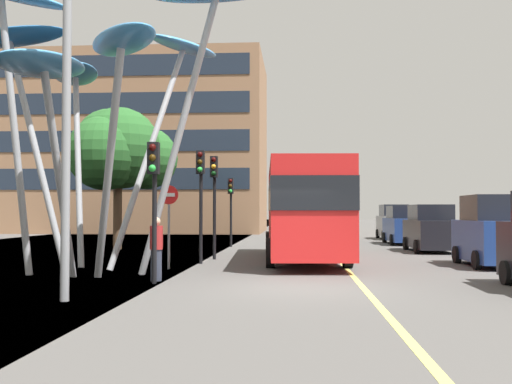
% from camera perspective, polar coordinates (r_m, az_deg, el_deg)
% --- Properties ---
extents(ground, '(120.00, 240.00, 0.10)m').
position_cam_1_polar(ground, '(14.68, 1.41, -9.13)').
color(ground, '#54514F').
extents(red_bus, '(3.14, 11.05, 3.70)m').
position_cam_1_polar(red_bus, '(22.73, 4.42, -1.29)').
color(red_bus, red).
rests_on(red_bus, ground).
extents(leaf_sculpture, '(11.31, 10.94, 8.60)m').
position_cam_1_polar(leaf_sculpture, '(18.94, -14.10, 12.51)').
color(leaf_sculpture, '#9EA0A5').
rests_on(leaf_sculpture, ground).
extents(traffic_light_kerb_near, '(0.28, 0.42, 3.55)m').
position_cam_1_polar(traffic_light_kerb_near, '(15.53, -9.53, 1.00)').
color(traffic_light_kerb_near, black).
rests_on(traffic_light_kerb_near, ground).
extents(traffic_light_kerb_far, '(0.28, 0.42, 3.92)m').
position_cam_1_polar(traffic_light_kerb_far, '(21.21, -5.20, 0.92)').
color(traffic_light_kerb_far, black).
rests_on(traffic_light_kerb_far, ground).
extents(traffic_light_island_mid, '(0.28, 0.42, 3.90)m').
position_cam_1_polar(traffic_light_island_mid, '(23.14, -3.93, 0.67)').
color(traffic_light_island_mid, black).
rests_on(traffic_light_island_mid, ground).
extents(traffic_light_opposite, '(0.28, 0.42, 3.51)m').
position_cam_1_polar(traffic_light_opposite, '(31.21, -2.37, -0.47)').
color(traffic_light_opposite, black).
rests_on(traffic_light_opposite, ground).
extents(car_parked_mid, '(2.06, 3.85, 2.36)m').
position_cam_1_polar(car_parked_mid, '(21.67, 21.39, -3.61)').
color(car_parked_mid, navy).
rests_on(car_parked_mid, ground).
extents(car_parked_far, '(1.95, 4.30, 2.12)m').
position_cam_1_polar(car_parked_far, '(28.63, 15.98, -3.39)').
color(car_parked_far, black).
rests_on(car_parked_far, ground).
extents(car_side_street, '(2.05, 4.47, 2.12)m').
position_cam_1_polar(car_side_street, '(34.78, 13.74, -3.11)').
color(car_side_street, navy).
rests_on(car_side_street, ground).
extents(car_far_side, '(1.91, 4.51, 2.25)m').
position_cam_1_polar(car_far_side, '(40.91, 12.73, -2.83)').
color(car_far_side, gray).
rests_on(car_far_side, ground).
extents(street_lamp, '(1.69, 0.44, 8.64)m').
position_cam_1_polar(street_lamp, '(13.38, -15.82, 13.87)').
color(street_lamp, gray).
rests_on(street_lamp, ground).
extents(tree_pavement_near, '(4.84, 5.22, 6.83)m').
position_cam_1_polar(tree_pavement_near, '(30.25, -12.71, 3.82)').
color(tree_pavement_near, brown).
rests_on(tree_pavement_near, ground).
extents(pedestrian, '(0.34, 0.34, 1.66)m').
position_cam_1_polar(pedestrian, '(16.23, -9.30, -5.27)').
color(pedestrian, '#2D3342').
rests_on(pedestrian, ground).
extents(no_entry_sign, '(0.60, 0.12, 2.64)m').
position_cam_1_polar(no_entry_sign, '(19.49, -8.14, -1.98)').
color(no_entry_sign, gray).
rests_on(no_entry_sign, ground).
extents(backdrop_building, '(25.33, 11.88, 15.10)m').
position_cam_1_polar(backdrop_building, '(55.84, -12.43, 4.13)').
color(backdrop_building, '#936B4C').
rests_on(backdrop_building, ground).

